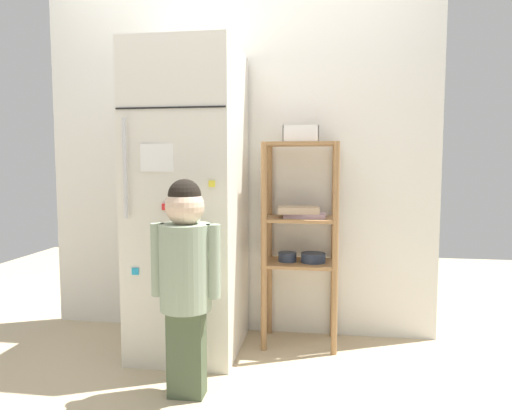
{
  "coord_description": "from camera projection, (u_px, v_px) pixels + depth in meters",
  "views": [
    {
      "loc": [
        0.56,
        -2.53,
        1.09
      ],
      "look_at": [
        0.18,
        0.02,
        0.87
      ],
      "focal_mm": 31.66,
      "sensor_mm": 36.0,
      "label": 1
    }
  ],
  "objects": [
    {
      "name": "child_standing",
      "position": [
        186.0,
        266.0,
        2.1
      ],
      "size": [
        0.33,
        0.25,
        1.03
      ],
      "color": "#46553C",
      "rests_on": "ground"
    },
    {
      "name": "kitchen_wall_back",
      "position": [
        237.0,
        160.0,
        2.94
      ],
      "size": [
        2.55,
        0.03,
        2.26
      ],
      "primitive_type": "cube",
      "color": "silver",
      "rests_on": "ground"
    },
    {
      "name": "fruit_bin",
      "position": [
        302.0,
        136.0,
        2.67
      ],
      "size": [
        0.21,
        0.18,
        0.09
      ],
      "color": "white",
      "rests_on": "pantry_shelf_unit"
    },
    {
      "name": "refrigerator",
      "position": [
        190.0,
        202.0,
        2.64
      ],
      "size": [
        0.59,
        0.68,
        1.76
      ],
      "color": "silver",
      "rests_on": "ground"
    },
    {
      "name": "ground_plane",
      "position": [
        226.0,
        351.0,
        2.67
      ],
      "size": [
        6.0,
        6.0,
        0.0
      ],
      "primitive_type": "plane",
      "color": "tan"
    },
    {
      "name": "pantry_shelf_unit",
      "position": [
        301.0,
        228.0,
        2.73
      ],
      "size": [
        0.45,
        0.31,
        1.23
      ],
      "color": "#9E7247",
      "rests_on": "ground"
    }
  ]
}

